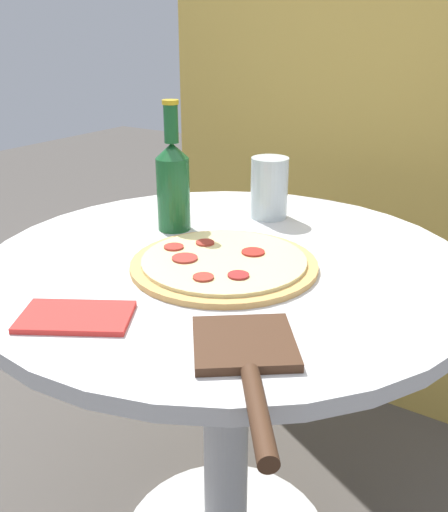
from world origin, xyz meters
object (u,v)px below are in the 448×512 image
(pizza_paddle, at_px, (247,359))
(drinking_glass, at_px, (269,188))
(beer_bottle, at_px, (173,182))
(pizza, at_px, (224,263))

(pizza_paddle, distance_m, drinking_glass, 0.57)
(beer_bottle, xyz_separation_m, pizza_paddle, (0.37, -0.34, -0.09))
(pizza, bearing_deg, pizza_paddle, -51.06)
(pizza, relative_size, drinking_glass, 2.49)
(pizza_paddle, bearing_deg, pizza, -178.56)
(pizza_paddle, relative_size, drinking_glass, 2.12)
(beer_bottle, bearing_deg, drinking_glass, 54.92)
(pizza, xyz_separation_m, drinking_glass, (-0.07, 0.28, 0.06))
(beer_bottle, relative_size, pizza_paddle, 0.94)
(pizza_paddle, bearing_deg, beer_bottle, -169.53)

